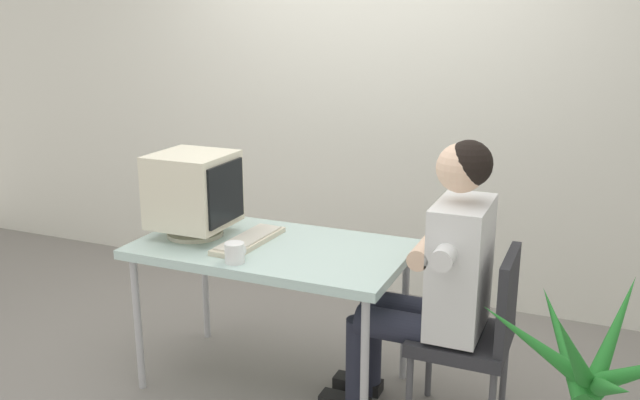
{
  "coord_description": "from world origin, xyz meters",
  "views": [
    {
      "loc": [
        1.41,
        -2.72,
        1.8
      ],
      "look_at": [
        0.25,
        0.0,
        0.98
      ],
      "focal_mm": 37.92,
      "sensor_mm": 36.0,
      "label": 1
    }
  ],
  "objects_px": {
    "desk": "(272,255)",
    "office_chair": "(476,330)",
    "crt_monitor": "(194,191)",
    "keyboard": "(249,240)",
    "desk_mug": "(235,253)",
    "person_seated": "(437,273)"
  },
  "relations": [
    {
      "from": "keyboard",
      "to": "crt_monitor",
      "type": "bearing_deg",
      "value": 179.74
    },
    {
      "from": "desk_mug",
      "to": "keyboard",
      "type": "bearing_deg",
      "value": 105.78
    },
    {
      "from": "person_seated",
      "to": "office_chair",
      "type": "bearing_deg",
      "value": -0.0
    },
    {
      "from": "desk",
      "to": "person_seated",
      "type": "distance_m",
      "value": 0.8
    },
    {
      "from": "crt_monitor",
      "to": "desk_mug",
      "type": "relative_size",
      "value": 4.19
    },
    {
      "from": "keyboard",
      "to": "desk_mug",
      "type": "xyz_separation_m",
      "value": [
        0.07,
        -0.25,
        0.03
      ]
    },
    {
      "from": "office_chair",
      "to": "person_seated",
      "type": "relative_size",
      "value": 0.64
    },
    {
      "from": "keyboard",
      "to": "person_seated",
      "type": "height_order",
      "value": "person_seated"
    },
    {
      "from": "desk",
      "to": "office_chair",
      "type": "distance_m",
      "value": 1.0
    },
    {
      "from": "office_chair",
      "to": "desk_mug",
      "type": "height_order",
      "value": "office_chair"
    },
    {
      "from": "desk",
      "to": "office_chair",
      "type": "relative_size",
      "value": 1.54
    },
    {
      "from": "person_seated",
      "to": "keyboard",
      "type": "bearing_deg",
      "value": -177.97
    },
    {
      "from": "desk",
      "to": "keyboard",
      "type": "bearing_deg",
      "value": -169.89
    },
    {
      "from": "keyboard",
      "to": "person_seated",
      "type": "distance_m",
      "value": 0.91
    },
    {
      "from": "office_chair",
      "to": "person_seated",
      "type": "height_order",
      "value": "person_seated"
    },
    {
      "from": "desk",
      "to": "crt_monitor",
      "type": "height_order",
      "value": "crt_monitor"
    },
    {
      "from": "person_seated",
      "to": "desk_mug",
      "type": "distance_m",
      "value": 0.89
    },
    {
      "from": "desk",
      "to": "person_seated",
      "type": "bearing_deg",
      "value": 0.88
    },
    {
      "from": "crt_monitor",
      "to": "keyboard",
      "type": "relative_size",
      "value": 0.87
    },
    {
      "from": "desk",
      "to": "person_seated",
      "type": "relative_size",
      "value": 0.99
    },
    {
      "from": "desk",
      "to": "keyboard",
      "type": "relative_size",
      "value": 2.71
    },
    {
      "from": "crt_monitor",
      "to": "desk_mug",
      "type": "height_order",
      "value": "crt_monitor"
    }
  ]
}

